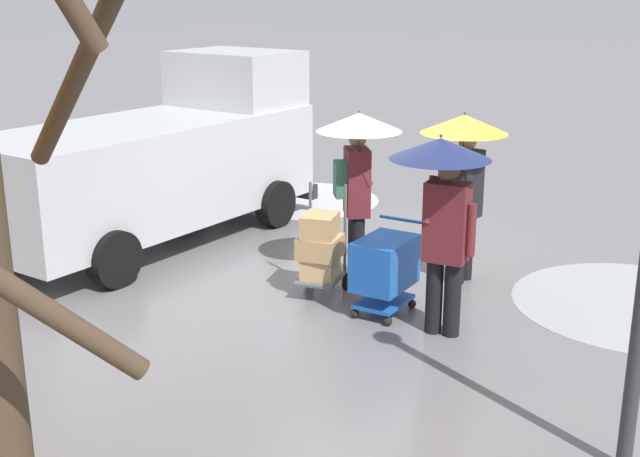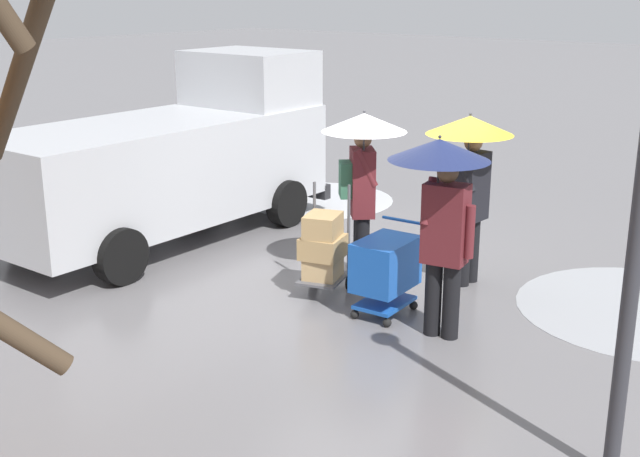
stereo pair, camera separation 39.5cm
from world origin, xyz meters
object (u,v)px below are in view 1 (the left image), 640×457
(cargo_van_parked_right, at_px, (164,158))
(pedestrian_white_side, at_px, (443,189))
(pedestrian_pink_side, at_px, (464,158))
(hand_dolly_boxes, at_px, (320,248))
(shopping_cart_vendor, at_px, (385,266))
(pedestrian_black_side, at_px, (357,157))

(cargo_van_parked_right, relative_size, pedestrian_white_side, 2.51)
(pedestrian_pink_side, height_order, pedestrian_white_side, same)
(hand_dolly_boxes, relative_size, pedestrian_white_side, 0.61)
(cargo_van_parked_right, relative_size, hand_dolly_boxes, 4.10)
(hand_dolly_boxes, bearing_deg, shopping_cart_vendor, 178.46)
(pedestrian_pink_side, bearing_deg, cargo_van_parked_right, 10.61)
(cargo_van_parked_right, xyz_separation_m, shopping_cart_vendor, (-4.15, 0.60, -0.61))
(shopping_cart_vendor, height_order, pedestrian_white_side, pedestrian_white_side)
(shopping_cart_vendor, bearing_deg, pedestrian_pink_side, -98.52)
(pedestrian_black_side, bearing_deg, pedestrian_pink_side, -150.52)
(cargo_van_parked_right, xyz_separation_m, hand_dolly_boxes, (-3.24, 0.58, -0.59))
(pedestrian_pink_side, relative_size, pedestrian_black_side, 1.00)
(pedestrian_black_side, height_order, pedestrian_white_side, same)
(cargo_van_parked_right, height_order, pedestrian_pink_side, cargo_van_parked_right)
(cargo_van_parked_right, distance_m, pedestrian_white_side, 4.97)
(hand_dolly_boxes, bearing_deg, pedestrian_white_side, 174.77)
(hand_dolly_boxes, xyz_separation_m, pedestrian_black_side, (-0.00, -0.76, 0.98))
(shopping_cart_vendor, distance_m, pedestrian_pink_side, 1.76)
(pedestrian_white_side, bearing_deg, pedestrian_pink_side, -70.86)
(shopping_cart_vendor, relative_size, pedestrian_pink_side, 0.47)
(cargo_van_parked_right, height_order, hand_dolly_boxes, cargo_van_parked_right)
(pedestrian_pink_side, bearing_deg, pedestrian_white_side, 109.14)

